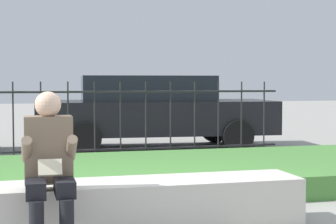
% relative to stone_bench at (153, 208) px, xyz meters
% --- Properties ---
extents(stone_bench, '(2.70, 0.60, 0.45)m').
position_rel_stone_bench_xyz_m(stone_bench, '(0.00, 0.00, 0.00)').
color(stone_bench, beige).
rests_on(stone_bench, ground_plane).
extents(person_seated_reader, '(0.42, 0.73, 1.25)m').
position_rel_stone_bench_xyz_m(person_seated_reader, '(-0.92, -0.33, 0.48)').
color(person_seated_reader, black).
rests_on(person_seated_reader, ground_plane).
extents(grass_berm, '(8.10, 2.76, 0.28)m').
position_rel_stone_bench_xyz_m(grass_berm, '(-0.03, 2.08, -0.06)').
color(grass_berm, '#4C893D').
rests_on(grass_berm, ground_plane).
extents(iron_fence, '(6.10, 0.03, 1.33)m').
position_rel_stone_bench_xyz_m(iron_fence, '(-0.03, 3.86, 0.49)').
color(iron_fence, '#232326').
rests_on(iron_fence, ground_plane).
extents(car_parked_center, '(4.75, 2.18, 1.44)m').
position_rel_stone_bench_xyz_m(car_parked_center, '(1.42, 6.04, 0.56)').
color(car_parked_center, black).
rests_on(car_parked_center, ground_plane).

